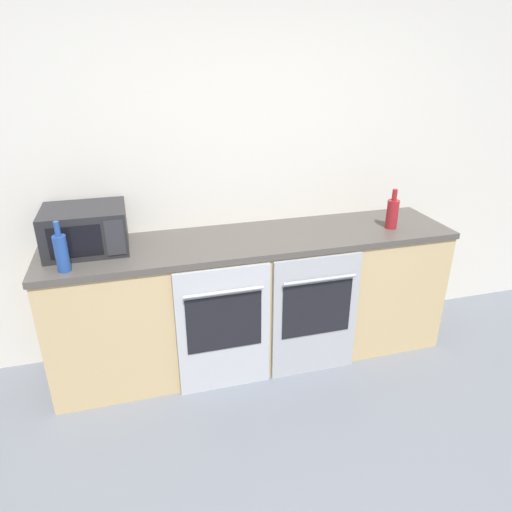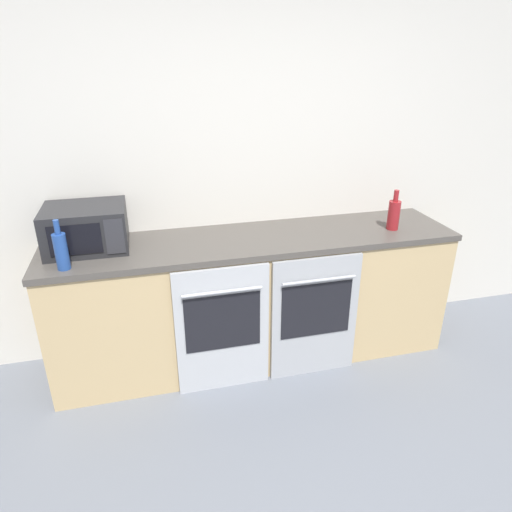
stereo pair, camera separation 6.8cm
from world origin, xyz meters
name	(u,v)px [view 2 (the right image)]	position (x,y,z in m)	size (l,w,h in m)	color
wall_back	(243,170)	(0.00, 2.06, 1.30)	(10.00, 0.06, 2.60)	silver
counter_back	(254,298)	(0.00, 1.73, 0.46)	(2.73, 0.62, 0.92)	tan
oven_left	(223,329)	(-0.28, 1.41, 0.44)	(0.60, 0.06, 0.87)	#B7BABF
oven_right	(315,317)	(0.34, 1.41, 0.44)	(0.60, 0.06, 0.87)	#A8AAAF
microwave	(86,228)	(-1.05, 1.81, 1.06)	(0.49, 0.40, 0.27)	#232326
bottle_red	(394,214)	(0.97, 1.64, 1.03)	(0.08, 0.08, 0.28)	maroon
bottle_blue	(61,250)	(-1.16, 1.52, 1.04)	(0.07, 0.07, 0.29)	#234793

